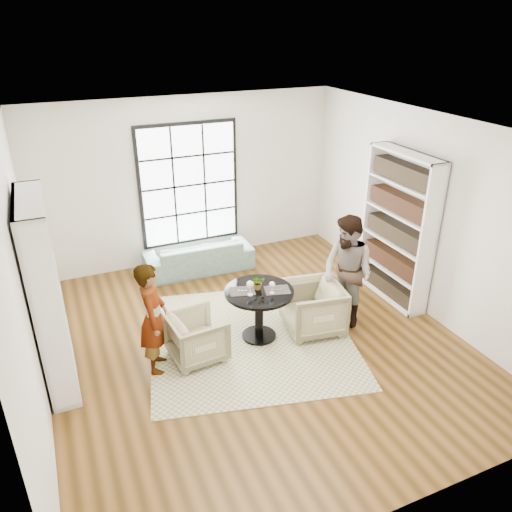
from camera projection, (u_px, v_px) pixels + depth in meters
name	position (u px, v px, depth m)	size (l,w,h in m)	color
ground	(255.00, 341.00, 7.11)	(6.00, 6.00, 0.00)	brown
room_shell	(239.00, 246.00, 7.01)	(6.00, 6.01, 6.00)	silver
rug	(251.00, 338.00, 7.16)	(2.81, 2.81, 0.01)	#BCB48D
pedestal_table	(259.00, 304.00, 6.96)	(0.96, 0.96, 0.77)	black
sofa	(198.00, 255.00, 8.99)	(1.92, 0.75, 0.56)	slate
armchair_left	(197.00, 337.00, 6.64)	(0.69, 0.71, 0.65)	tan
armchair_right	(313.00, 308.00, 7.21)	(0.79, 0.81, 0.74)	tan
person_left	(153.00, 318.00, 6.25)	(0.55, 0.36, 1.52)	gray
person_right	(347.00, 272.00, 7.20)	(0.82, 0.64, 1.69)	gray
placemat_left	(242.00, 291.00, 6.84)	(0.34, 0.26, 0.01)	#2A2724
placemat_right	(277.00, 290.00, 6.87)	(0.34, 0.26, 0.01)	#2A2724
cutlery_left	(242.00, 291.00, 6.84)	(0.14, 0.22, 0.01)	silver
cutlery_right	(277.00, 290.00, 6.87)	(0.14, 0.22, 0.01)	silver
wine_glass_left	(250.00, 285.00, 6.69)	(0.10, 0.10, 0.21)	silver
wine_glass_right	(272.00, 285.00, 6.74)	(0.08, 0.08, 0.18)	silver
flower_centerpiece	(258.00, 283.00, 6.86)	(0.18, 0.16, 0.20)	gray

